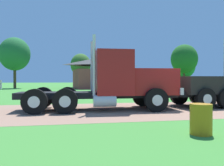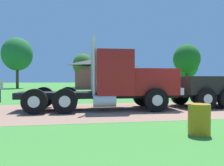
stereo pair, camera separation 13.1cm
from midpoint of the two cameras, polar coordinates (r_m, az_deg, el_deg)
ground_plane at (r=11.84m, az=15.46°, el=-6.22°), size 200.00×200.00×0.00m
dirt_track at (r=11.84m, az=15.46°, el=-6.20°), size 120.00×6.23×0.01m
truck_foreground_white at (r=11.09m, az=2.03°, el=0.17°), size 7.67×2.85×3.44m
steel_barrel at (r=6.51m, az=21.52°, el=-8.46°), size 0.57×0.57×0.81m
shed_building at (r=36.95m, az=-1.93°, el=2.48°), size 9.70×7.36×5.10m
tree_left at (r=40.78m, az=-22.56°, el=6.65°), size 4.93×4.93×8.33m
tree_mid at (r=43.62m, az=-7.23°, el=4.52°), size 3.81×3.81×6.35m
tree_right at (r=47.50m, az=18.25°, el=5.74°), size 5.21×5.21×8.39m
tree_far_right at (r=59.95m, az=18.32°, el=4.01°), size 5.28×5.28×7.67m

